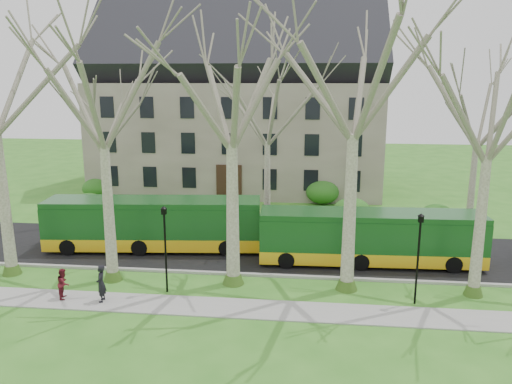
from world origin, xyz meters
TOP-DOWN VIEW (x-y plane):
  - ground at (0.00, 0.00)m, footprint 120.00×120.00m
  - sidewalk at (0.00, -2.50)m, footprint 70.00×2.00m
  - road at (0.00, 5.50)m, footprint 80.00×8.00m
  - curb at (0.00, 1.50)m, footprint 80.00×0.25m
  - building at (-6.00, 24.00)m, footprint 26.50×12.20m
  - tree_row_verge at (0.00, 0.30)m, footprint 49.00×7.00m
  - tree_row_far at (-1.33, 11.00)m, footprint 33.00×7.00m
  - lamp_row at (-0.00, -1.00)m, footprint 36.22×0.22m
  - hedges at (-4.67, 14.00)m, footprint 30.60×8.60m
  - bus_lead at (-8.54, 5.07)m, footprint 13.22×3.95m
  - bus_follow at (4.40, 4.05)m, footprint 12.51×3.04m
  - pedestrian_a at (-8.72, -2.53)m, footprint 0.53×0.71m
  - pedestrian_b at (-10.67, -2.36)m, footprint 0.73×0.84m

SIDE VIEW (x-z plane):
  - ground at x=0.00m, z-range 0.00..0.00m
  - sidewalk at x=0.00m, z-range 0.00..0.06m
  - road at x=0.00m, z-range 0.00..0.06m
  - curb at x=0.00m, z-range 0.00..0.14m
  - pedestrian_b at x=-10.67m, z-range 0.06..1.54m
  - pedestrian_a at x=-8.72m, z-range 0.06..1.85m
  - hedges at x=-4.67m, z-range 0.00..2.00m
  - bus_follow at x=4.40m, z-range 0.06..3.17m
  - bus_lead at x=-8.54m, z-range 0.06..3.31m
  - lamp_row at x=0.00m, z-range 0.42..4.72m
  - tree_row_far at x=-1.33m, z-range 0.00..12.00m
  - tree_row_verge at x=0.00m, z-range 0.00..14.00m
  - building at x=-6.00m, z-range 0.07..16.07m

